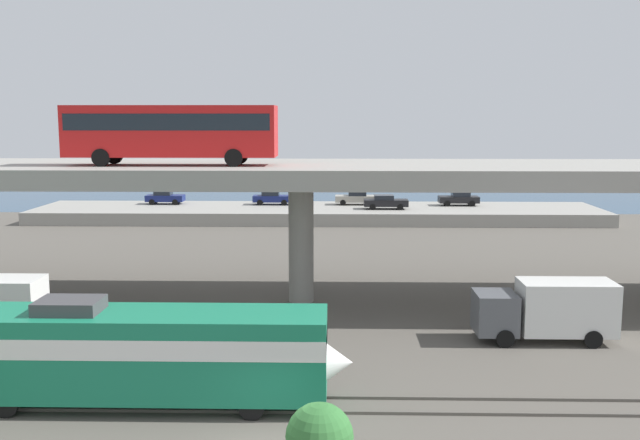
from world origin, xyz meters
TOP-DOWN VIEW (x-y plane):
  - rail_strip_near at (0.00, 3.26)m, footprint 110.00×0.12m
  - rail_strip_far at (0.00, 4.74)m, footprint 110.00×0.12m
  - train_locomotive at (-4.82, 4.00)m, footprint 15.67×3.04m
  - highway_overpass at (0.00, 20.00)m, footprint 96.00×10.85m
  - transit_bus_on_overpass at (-7.32, 18.68)m, footprint 12.00×2.68m
  - service_truck_east at (12.63, 12.45)m, footprint 6.80×2.46m
  - pier_parking_lot at (0.00, 55.00)m, footprint 60.67×11.13m
  - parked_car_0 at (4.20, 57.42)m, footprint 4.45×1.97m
  - parked_car_1 at (7.27, 53.65)m, footprint 4.65×1.96m
  - parked_car_2 at (-17.21, 57.44)m, footprint 4.18×1.96m
  - parked_car_3 at (-5.11, 57.26)m, footprint 4.32×1.92m
  - parked_car_4 at (15.59, 56.92)m, footprint 4.37×1.99m
  - harbor_water at (0.00, 78.00)m, footprint 140.00×36.00m
  - shrub_right at (1.63, -1.03)m, footprint 2.17×2.17m

SIDE VIEW (x-z plane):
  - harbor_water at x=0.00m, z-range 0.00..0.01m
  - rail_strip_near at x=0.00m, z-range 0.00..0.12m
  - rail_strip_far at x=0.00m, z-range 0.00..0.12m
  - pier_parking_lot at x=0.00m, z-range 0.00..1.32m
  - shrub_right at x=1.63m, z-range 0.00..2.17m
  - service_truck_east at x=12.63m, z-range 0.12..3.16m
  - parked_car_2 at x=-17.21m, z-range 1.35..2.85m
  - parked_car_3 at x=-5.11m, z-range 1.35..2.85m
  - parked_car_4 at x=15.59m, z-range 1.35..2.85m
  - parked_car_0 at x=4.20m, z-range 1.35..2.85m
  - parked_car_1 at x=7.27m, z-range 1.35..2.85m
  - train_locomotive at x=-4.82m, z-range 0.10..4.28m
  - highway_overpass at x=0.00m, z-range 3.43..11.73m
  - transit_bus_on_overpass at x=-7.32m, z-range 8.66..12.06m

